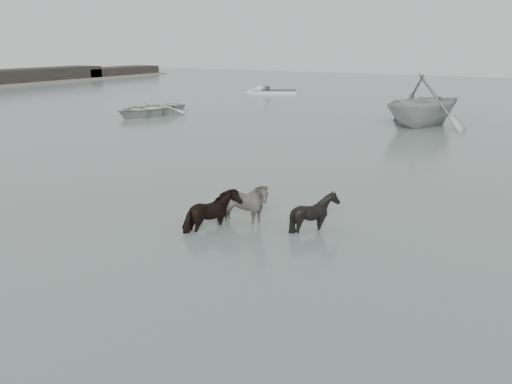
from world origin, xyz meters
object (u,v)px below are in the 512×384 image
pony_dark (213,204)px  pony_black (315,207)px  rowboat_lead (149,107)px  pony_pinto (241,199)px

pony_dark → pony_black: 2.73m
pony_dark → rowboat_lead: size_ratio=0.27×
pony_dark → pony_black: size_ratio=1.08×
pony_dark → pony_black: (2.41, 1.29, -0.05)m
rowboat_lead → pony_black: bearing=-27.6°
pony_dark → pony_pinto: bearing=-39.6°
pony_dark → rowboat_lead: pony_dark is taller
pony_dark → rowboat_lead: 22.85m
pony_dark → rowboat_lead: bearing=39.2°
pony_pinto → pony_black: 2.04m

